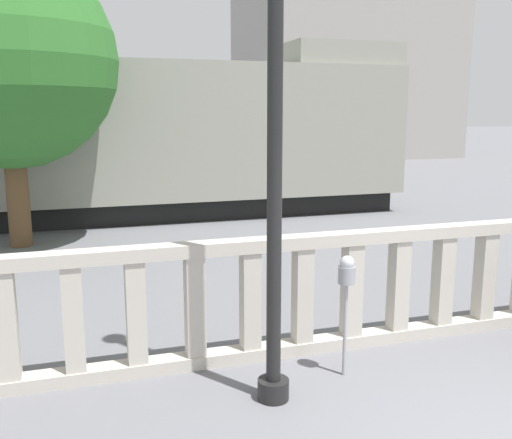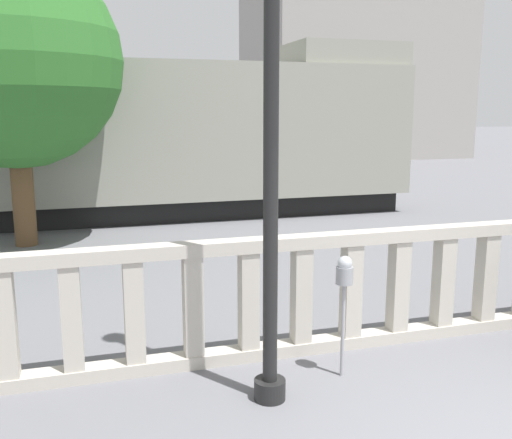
{
  "view_description": "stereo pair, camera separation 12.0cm",
  "coord_description": "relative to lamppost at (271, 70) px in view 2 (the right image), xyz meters",
  "views": [
    {
      "loc": [
        -3.31,
        -2.85,
        2.74
      ],
      "look_at": [
        -1.16,
        3.87,
        1.39
      ],
      "focal_mm": 40.0,
      "sensor_mm": 36.0,
      "label": 1
    },
    {
      "loc": [
        -3.19,
        -2.88,
        2.74
      ],
      "look_at": [
        -1.16,
        3.87,
        1.39
      ],
      "focal_mm": 40.0,
      "sensor_mm": 36.0,
      "label": 2
    }
  ],
  "objects": [
    {
      "name": "tree_left",
      "position": [
        -2.84,
        7.55,
        0.61
      ],
      "size": [
        4.25,
        4.25,
        5.84
      ],
      "color": "brown",
      "rests_on": "ground"
    },
    {
      "name": "lamppost",
      "position": [
        0.0,
        0.0,
        0.0
      ],
      "size": [
        0.3,
        0.3,
        6.03
      ],
      "color": "black",
      "rests_on": "ground"
    },
    {
      "name": "parking_meter",
      "position": [
        0.88,
        0.26,
        -2.04
      ],
      "size": [
        0.18,
        0.18,
        1.3
      ],
      "color": "#99999E",
      "rests_on": "ground"
    },
    {
      "name": "balustrade",
      "position": [
        1.6,
        0.93,
        -2.4
      ],
      "size": [
        17.77,
        0.24,
        1.38
      ],
      "color": "#BCB5A8",
      "rests_on": "ground"
    },
    {
      "name": "building_block",
      "position": [
        14.16,
        27.5,
        4.81
      ],
      "size": [
        11.85,
        8.35,
        15.79
      ],
      "color": "gray",
      "rests_on": "ground"
    }
  ]
}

